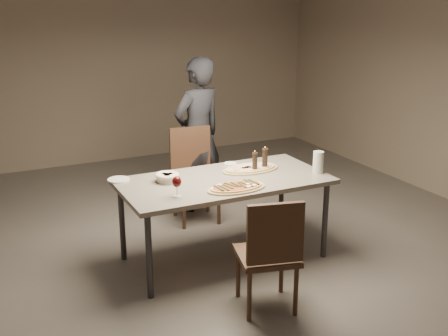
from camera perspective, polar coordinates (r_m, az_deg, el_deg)
name	(u,v)px	position (r m, az deg, el deg)	size (l,w,h in m)	color
room	(224,105)	(4.68, 0.00, 6.44)	(7.00, 7.00, 7.00)	#5B544E
dining_table	(224,185)	(4.87, 0.00, -1.77)	(1.80, 0.90, 0.75)	slate
zucchini_pizza	(237,187)	(4.60, 1.29, -1.97)	(0.51, 0.28, 0.05)	tan
ham_pizza	(250,168)	(5.09, 2.69, -0.05)	(0.54, 0.30, 0.04)	tan
bread_basket	(167,177)	(4.79, -5.78, -0.89)	(0.21, 0.21, 0.07)	beige
oil_dish	(230,164)	(5.25, 0.65, 0.43)	(0.13, 0.13, 0.01)	white
pepper_mill_left	(255,162)	(5.00, 3.15, 0.59)	(0.05, 0.05, 0.20)	black
pepper_mill_right	(265,159)	(5.08, 4.18, 0.93)	(0.06, 0.06, 0.22)	black
carafe	(318,162)	(5.05, 9.55, 0.57)	(0.09, 0.09, 0.20)	silver
wine_glass	(177,182)	(4.41, -4.82, -1.47)	(0.08, 0.08, 0.17)	silver
side_plate	(119,180)	(4.90, -10.66, -1.17)	(0.19, 0.19, 0.01)	white
chair_near	(270,250)	(4.12, 4.73, -8.27)	(0.52, 0.52, 0.91)	#3F281A
chair_far	(193,169)	(5.85, -3.13, -0.08)	(0.50, 0.50, 0.96)	#3F281A
diner	(198,135)	(6.04, -2.66, 3.40)	(0.61, 0.40, 1.66)	black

